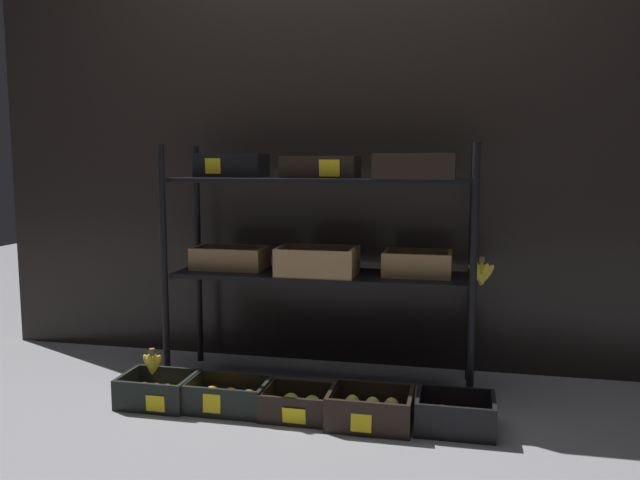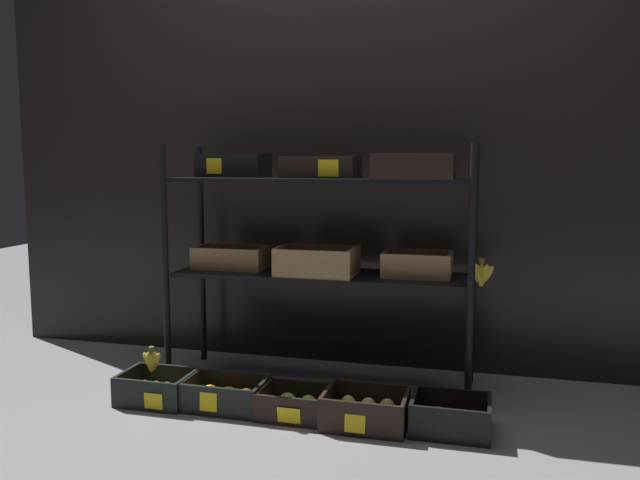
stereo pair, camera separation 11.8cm
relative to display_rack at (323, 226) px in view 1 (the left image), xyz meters
name	(u,v)px [view 1 (the left image)]	position (x,y,z in m)	size (l,w,h in m)	color
ground_plane	(320,382)	(-0.01, 0.00, -0.76)	(10.00, 10.00, 0.00)	gray
storefront_wall	(336,146)	(-0.01, 0.40, 0.38)	(3.80, 0.12, 2.29)	black
display_rack	(323,226)	(0.00, 0.00, 0.00)	(1.52, 0.43, 1.14)	black
crate_ground_kiwi	(158,393)	(-0.65, -0.42, -0.71)	(0.31, 0.24, 0.13)	black
crate_ground_orange	(228,398)	(-0.33, -0.42, -0.71)	(0.35, 0.23, 0.13)	black
crate_ground_apple_green	(300,406)	(-0.01, -0.42, -0.72)	(0.30, 0.23, 0.12)	black
crate_ground_pear	(370,411)	(0.30, -0.44, -0.71)	(0.34, 0.26, 0.14)	black
crate_ground_apple_red	(455,417)	(0.63, -0.42, -0.71)	(0.31, 0.24, 0.14)	black
banana_bunch_loose	(153,363)	(-0.67, -0.42, -0.58)	(0.11, 0.04, 0.12)	brown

